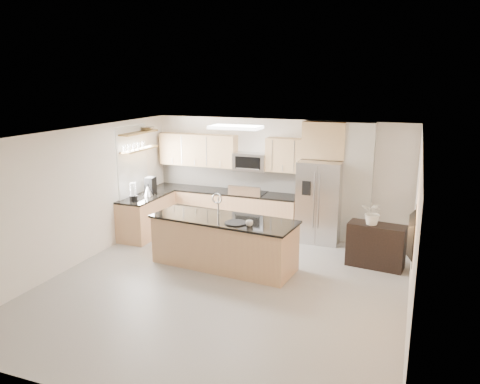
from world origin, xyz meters
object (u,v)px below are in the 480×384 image
at_px(credenza, 376,246).
at_px(flower_vase, 374,207).
at_px(blender, 133,193).
at_px(island, 224,242).
at_px(cup, 249,223).
at_px(bowl, 148,128).
at_px(microwave, 251,162).
at_px(range, 248,212).
at_px(refrigerator, 320,201).
at_px(coffee_maker, 150,186).
at_px(television, 408,234).
at_px(platter, 236,223).
at_px(kettle, 148,191).

xyz_separation_m(credenza, flower_vase, (-0.08, -0.05, 0.77)).
height_order(blender, flower_vase, flower_vase).
bearing_deg(island, blender, 171.88).
distance_m(cup, bowl, 3.88).
height_order(microwave, bowl, bowl).
xyz_separation_m(range, refrigerator, (1.66, -0.05, 0.42)).
relative_size(blender, bowl, 0.97).
bearing_deg(flower_vase, blender, -175.82).
distance_m(microwave, coffee_maker, 2.36).
xyz_separation_m(range, television, (3.51, -3.12, 0.88)).
bearing_deg(refrigerator, coffee_maker, -168.43).
relative_size(island, cup, 21.59).
bearing_deg(credenza, flower_vase, -141.66).
bearing_deg(platter, credenza, 27.05).
bearing_deg(cup, kettle, 154.88).
bearing_deg(island, flower_vase, 25.30).
bearing_deg(cup, flower_vase, 31.37).
relative_size(kettle, flower_vase, 0.38).
xyz_separation_m(cup, kettle, (-2.90, 1.36, 0.04)).
distance_m(credenza, blender, 5.10).
distance_m(cup, kettle, 3.21).
xyz_separation_m(cup, coffee_maker, (-2.97, 1.59, 0.10)).
relative_size(island, coffee_maker, 7.53).
distance_m(refrigerator, credenza, 1.76).
height_order(blender, television, television).
height_order(refrigerator, television, refrigerator).
relative_size(microwave, coffee_maker, 2.03).
bearing_deg(bowl, refrigerator, 7.67).
relative_size(island, kettle, 10.62).
bearing_deg(blender, television, -15.73).
height_order(kettle, coffee_maker, coffee_maker).
xyz_separation_m(range, bowl, (-2.25, -0.57, 1.92)).
relative_size(credenza, television, 0.97).
relative_size(blender, kettle, 1.50).
xyz_separation_m(coffee_maker, flower_vase, (4.98, -0.37, 0.08)).
bearing_deg(microwave, flower_vase, -24.42).
bearing_deg(flower_vase, bowl, 173.20).
relative_size(cup, bowl, 0.32).
bearing_deg(television, microwave, 47.25).
distance_m(microwave, island, 2.54).
bearing_deg(flower_vase, cup, -148.63).
bearing_deg(range, credenza, -20.99).
bearing_deg(refrigerator, bowl, -172.33).
height_order(bowl, television, bowl).
height_order(bowl, flower_vase, bowl).
bearing_deg(refrigerator, island, -123.82).
bearing_deg(range, flower_vase, -22.34).
xyz_separation_m(blender, flower_vase, (4.96, 0.36, 0.09)).
bearing_deg(television, island, 72.85).
relative_size(island, television, 2.62).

